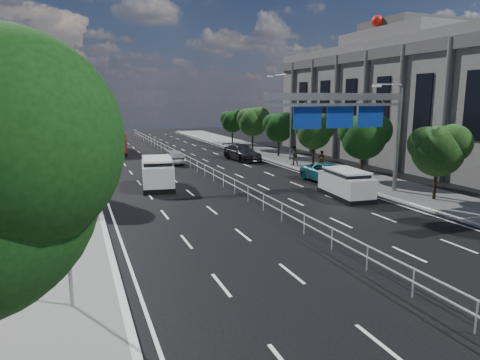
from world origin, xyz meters
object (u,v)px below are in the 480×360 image
pedestrian_a (321,159)px  parked_car_teal (330,173)px  white_minivan (157,173)px  toilet_sign (49,220)px  silver_minivan (346,184)px  red_bus (112,139)px  overhead_gantry (351,112)px  parked_car_dark (242,152)px  near_car_dark (108,137)px  pedestrian_b (294,155)px  near_car_silver (172,156)px

pedestrian_a → parked_car_teal: bearing=67.6°
white_minivan → pedestrian_a: (15.55, 2.50, -0.12)m
toilet_sign → white_minivan: (6.40, 17.70, -1.86)m
silver_minivan → parked_car_teal: (1.80, 4.74, -0.17)m
silver_minivan → parked_car_teal: 5.08m
red_bus → silver_minivan: size_ratio=2.17×
overhead_gantry → parked_car_dark: (-0.24, 18.70, -4.78)m
white_minivan → near_car_dark: white_minivan is taller
white_minivan → pedestrian_b: size_ratio=2.87×
red_bus → parked_car_teal: bearing=-61.5°
red_bus → pedestrian_a: size_ratio=6.14×
toilet_sign → parked_car_dark: 33.70m
red_bus → near_car_dark: (0.33, 11.50, -0.76)m
toilet_sign → pedestrian_a: (21.95, 20.20, -1.98)m
silver_minivan → pedestrian_b: pedestrian_b is taller
red_bus → near_car_dark: red_bus is taller
toilet_sign → near_car_dark: (5.54, 52.68, -2.12)m
parked_car_dark → pedestrian_b: bearing=-68.8°
near_car_silver → pedestrian_a: 14.91m
near_car_silver → pedestrian_a: pedestrian_a is taller
parked_car_dark → red_bus: bearing=127.8°
red_bus → toilet_sign: bearing=-96.6°
silver_minivan → parked_car_teal: bearing=74.9°
near_car_silver → silver_minivan: (7.50, -19.16, 0.18)m
parked_car_teal → pedestrian_a: 6.17m
parked_car_teal → pedestrian_b: size_ratio=2.94×
near_car_silver → overhead_gantry: bearing=104.4°
white_minivan → parked_car_dark: size_ratio=0.94×
overhead_gantry → silver_minivan: size_ratio=2.18×
near_car_dark → red_bus: bearing=87.2°
near_car_silver → near_car_dark: 24.02m
near_car_dark → pedestrian_a: bearing=115.6°
near_car_silver → silver_minivan: size_ratio=0.93×
toilet_sign → parked_car_teal: size_ratio=0.80×
near_car_silver → toilet_sign: bearing=63.3°
white_minivan → pedestrian_a: bearing=16.9°
white_minivan → silver_minivan: (11.06, -7.79, -0.16)m
parked_car_teal → parked_car_dark: (-1.80, 14.09, 0.07)m
white_minivan → red_bus: red_bus is taller
pedestrian_a → white_minivan: bearing=12.6°
near_car_silver → parked_car_teal: parked_car_teal is taller
near_car_dark → silver_minivan: bearing=104.4°
overhead_gantry → pedestrian_a: overhead_gantry is taller
overhead_gantry → near_car_silver: 21.10m
near_car_dark → silver_minivan: (11.92, -42.77, 0.10)m
white_minivan → near_car_silver: 11.91m
toilet_sign → red_bus: (5.21, 41.18, -1.36)m
overhead_gantry → near_car_silver: overhead_gantry is taller
silver_minivan → parked_car_teal: silver_minivan is taller
parked_car_dark → pedestrian_a: 9.65m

